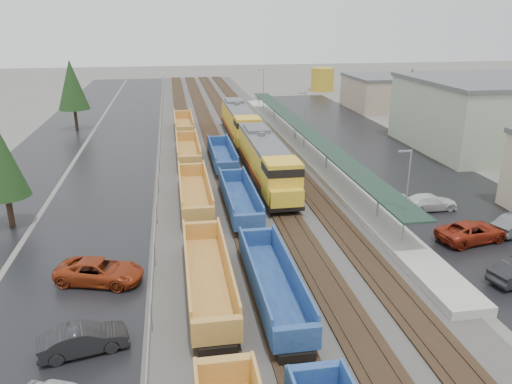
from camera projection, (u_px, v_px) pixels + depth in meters
ballast_strip at (225, 138)px, 74.91m from camera, size 20.00×160.00×0.08m
trackbed at (225, 137)px, 74.87m from camera, size 14.60×160.00×0.22m
west_parking_lot at (123, 142)px, 72.56m from camera, size 10.00×160.00×0.02m
west_road at (51, 145)px, 70.99m from camera, size 9.00×160.00×0.02m
east_commuter_lot at (371, 149)px, 68.61m from camera, size 16.00×100.00×0.02m
station_platform at (304, 147)px, 66.88m from camera, size 3.00×80.00×8.00m
chainlink_fence at (160, 132)px, 71.45m from camera, size 0.08×160.04×2.02m
distant_hills at (288, 58)px, 222.15m from camera, size 301.00×140.00×25.20m
tree_west_near at (1, 161)px, 41.63m from camera, size 3.96×3.96×9.00m
tree_west_far at (72, 85)px, 78.25m from camera, size 4.84×4.84×11.00m
tree_east at (410, 92)px, 75.33m from camera, size 4.40×4.40×10.00m
locomotive_lead at (266, 161)px, 53.44m from camera, size 3.32×21.87×4.95m
locomotive_trail at (240, 122)px, 72.97m from camera, size 3.32×21.87×4.95m
well_string_yellow at (200, 228)px, 40.04m from camera, size 2.77×95.85×2.46m
well_string_blue at (272, 284)px, 31.68m from camera, size 2.62×75.94×2.32m
storage_tank at (322, 79)px, 122.17m from camera, size 5.52×5.52×5.52m
parked_car_west_b at (83, 340)px, 26.83m from camera, size 2.66×4.97×1.56m
parked_car_west_c at (100, 271)px, 33.94m from camera, size 4.33×6.43×1.64m
parked_car_east_b at (472, 232)px, 40.21m from camera, size 3.75×6.28×1.63m
parked_car_east_c at (430, 202)px, 46.82m from camera, size 2.21×5.21×1.50m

